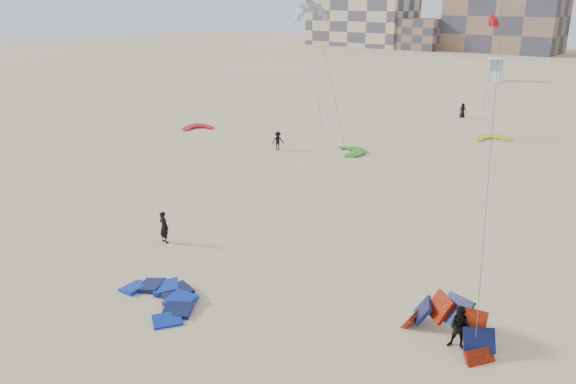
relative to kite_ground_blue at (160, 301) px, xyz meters
The scene contains 16 objects.
ground 3.84m from the kite_ground_blue, 133.46° to the left, with size 320.00×320.00×0.00m, color beige.
kite_ground_blue is the anchor object (origin of this frame).
kite_ground_orange 12.67m from the kite_ground_blue, 25.42° to the left, with size 4.08×2.90×2.80m, color red, non-canonical shape.
kite_ground_red 36.17m from the kite_ground_blue, 134.99° to the left, with size 3.01×3.17×0.65m, color red, non-canonical shape.
kite_ground_green 28.70m from the kite_ground_blue, 105.39° to the left, with size 3.28×3.47×0.47m, color #40A11B, non-canonical shape.
kite_ground_yellow 40.48m from the kite_ground_blue, 89.42° to the left, with size 3.36×3.53×0.48m, color gold, non-canonical shape.
kitesurfer_main 6.75m from the kite_ground_blue, 138.72° to the left, with size 0.68×0.45×1.86m, color black.
kitesurfer_b 13.14m from the kite_ground_blue, 23.09° to the left, with size 0.89×0.70×1.84m, color black.
kitesurfer_c 27.58m from the kite_ground_blue, 118.80° to the left, with size 1.11×0.64×1.72m, color black.
kitesurfer_e 49.38m from the kite_ground_blue, 97.20° to the left, with size 0.82×0.53×1.68m, color black.
kite_fly_grey 37.97m from the kite_ground_blue, 116.15° to the left, with size 5.28×4.59×11.92m.
kite_fly_red 70.84m from the kite_ground_blue, 99.07° to the left, with size 8.35×9.35×10.22m.
lifeguard_tower_far 83.58m from the kite_ground_blue, 100.04° to the left, with size 3.49×5.54×3.71m.
condo_west_a 151.52m from the kite_ground_blue, 118.68° to the left, with size 30.00×15.00×14.00m, color #C9B693.
condo_west_b 140.92m from the kite_ground_blue, 103.42° to the left, with size 28.00×14.00×18.00m, color #846350.
condo_fill_left 141.04m from the kite_ground_blue, 111.92° to the left, with size 12.00×10.00×8.00m, color #846350.
Camera 1 is at (21.44, -16.59, 13.08)m, focal length 35.00 mm.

